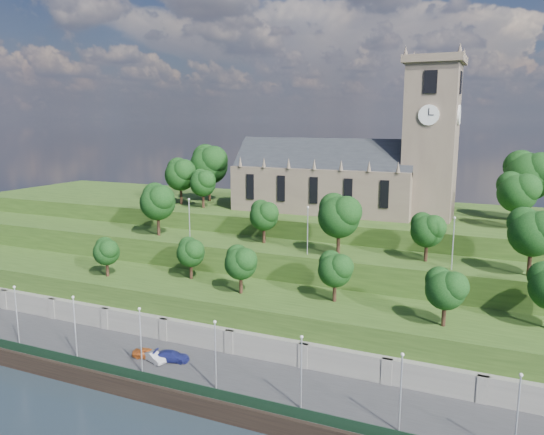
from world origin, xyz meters
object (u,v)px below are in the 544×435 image
at_px(car_middle, 154,357).
at_px(car_right, 172,356).
at_px(car_left, 147,353).
at_px(church, 351,170).

height_order(car_middle, car_right, car_right).
xyz_separation_m(car_left, car_middle, (1.34, -0.42, -0.06)).
height_order(church, car_right, church).
distance_m(church, car_right, 45.79).
xyz_separation_m(car_left, car_right, (3.21, 0.57, 0.00)).
xyz_separation_m(church, car_left, (-14.44, -40.27, -19.89)).
bearing_deg(car_right, church, -30.67).
bearing_deg(church, car_middle, -107.85).
relative_size(car_left, car_right, 0.85).
bearing_deg(car_middle, car_right, -42.30).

